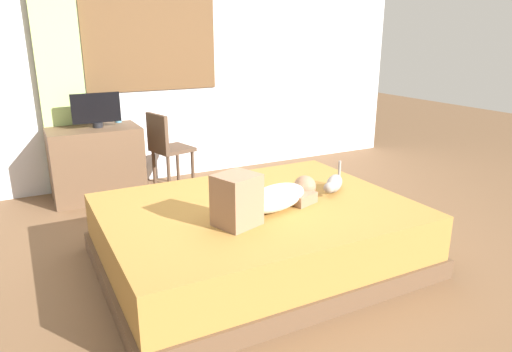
{
  "coord_description": "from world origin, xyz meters",
  "views": [
    {
      "loc": [
        -1.56,
        -2.72,
        1.66
      ],
      "look_at": [
        0.01,
        0.26,
        0.62
      ],
      "focal_mm": 32.37,
      "sensor_mm": 36.0,
      "label": 1
    }
  ],
  "objects_px": {
    "cat": "(334,184)",
    "desk": "(96,163)",
    "cup": "(118,118)",
    "chair_by_desk": "(166,146)",
    "bed": "(257,234)",
    "person_lying": "(266,197)",
    "tv_monitor": "(96,110)"
  },
  "relations": [
    {
      "from": "desk",
      "to": "cup",
      "type": "relative_size",
      "value": 10.23
    },
    {
      "from": "cup",
      "to": "desk",
      "type": "bearing_deg",
      "value": -147.39
    },
    {
      "from": "cat",
      "to": "chair_by_desk",
      "type": "xyz_separation_m",
      "value": [
        -0.74,
        1.96,
        -0.03
      ]
    },
    {
      "from": "chair_by_desk",
      "to": "desk",
      "type": "bearing_deg",
      "value": 167.31
    },
    {
      "from": "chair_by_desk",
      "to": "cat",
      "type": "bearing_deg",
      "value": -69.17
    },
    {
      "from": "tv_monitor",
      "to": "cup",
      "type": "height_order",
      "value": "tv_monitor"
    },
    {
      "from": "tv_monitor",
      "to": "cup",
      "type": "bearing_deg",
      "value": 37.69
    },
    {
      "from": "bed",
      "to": "cat",
      "type": "height_order",
      "value": "cat"
    },
    {
      "from": "cup",
      "to": "chair_by_desk",
      "type": "height_order",
      "value": "chair_by_desk"
    },
    {
      "from": "desk",
      "to": "tv_monitor",
      "type": "height_order",
      "value": "tv_monitor"
    },
    {
      "from": "cat",
      "to": "tv_monitor",
      "type": "distance_m",
      "value": 2.57
    },
    {
      "from": "cat",
      "to": "desk",
      "type": "distance_m",
      "value": 2.57
    },
    {
      "from": "cat",
      "to": "bed",
      "type": "bearing_deg",
      "value": 177.57
    },
    {
      "from": "bed",
      "to": "chair_by_desk",
      "type": "height_order",
      "value": "chair_by_desk"
    },
    {
      "from": "bed",
      "to": "tv_monitor",
      "type": "xyz_separation_m",
      "value": [
        -0.73,
        2.09,
        0.69
      ]
    },
    {
      "from": "cat",
      "to": "desk",
      "type": "xyz_separation_m",
      "value": [
        -1.45,
        2.12,
        -0.16
      ]
    },
    {
      "from": "tv_monitor",
      "to": "person_lying",
      "type": "bearing_deg",
      "value": -72.32
    },
    {
      "from": "person_lying",
      "to": "cup",
      "type": "relative_size",
      "value": 10.54
    },
    {
      "from": "person_lying",
      "to": "cup",
      "type": "bearing_deg",
      "value": 100.96
    },
    {
      "from": "desk",
      "to": "cup",
      "type": "height_order",
      "value": "cup"
    },
    {
      "from": "person_lying",
      "to": "cat",
      "type": "xyz_separation_m",
      "value": [
        0.68,
        0.14,
        -0.05
      ]
    },
    {
      "from": "cup",
      "to": "cat",
      "type": "bearing_deg",
      "value": -63.36
    },
    {
      "from": "person_lying",
      "to": "chair_by_desk",
      "type": "bearing_deg",
      "value": 91.68
    },
    {
      "from": "desk",
      "to": "cat",
      "type": "bearing_deg",
      "value": -55.52
    },
    {
      "from": "cup",
      "to": "person_lying",
      "type": "bearing_deg",
      "value": -79.04
    },
    {
      "from": "person_lying",
      "to": "tv_monitor",
      "type": "bearing_deg",
      "value": 107.68
    },
    {
      "from": "person_lying",
      "to": "desk",
      "type": "relative_size",
      "value": 1.03
    },
    {
      "from": "bed",
      "to": "desk",
      "type": "bearing_deg",
      "value": 110.63
    },
    {
      "from": "cat",
      "to": "cup",
      "type": "bearing_deg",
      "value": 116.64
    },
    {
      "from": "cat",
      "to": "cup",
      "type": "height_order",
      "value": "cup"
    },
    {
      "from": "tv_monitor",
      "to": "bed",
      "type": "bearing_deg",
      "value": -70.61
    },
    {
      "from": "bed",
      "to": "person_lying",
      "type": "height_order",
      "value": "person_lying"
    }
  ]
}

